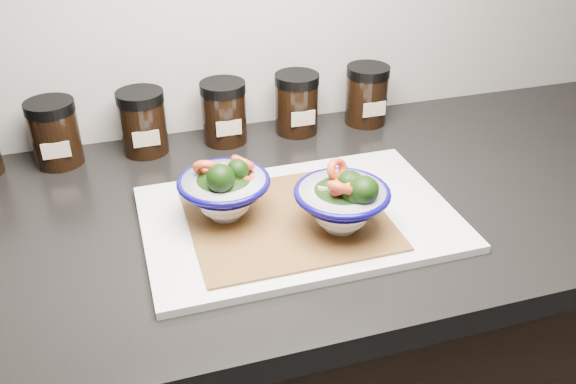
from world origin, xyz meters
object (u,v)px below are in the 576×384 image
object	(u,v)px
spice_jar_b	(55,133)
spice_jar_c	(143,122)
spice_jar_e	(297,103)
spice_jar_f	(367,95)
cutting_board	(299,218)
bowl_right	(344,201)
spice_jar_d	(224,112)
bowl_left	(225,190)

from	to	relation	value
spice_jar_b	spice_jar_c	bearing A→B (deg)	0.00
spice_jar_e	spice_jar_f	size ratio (longest dim) A/B	1.00
cutting_board	spice_jar_e	world-z (taller)	spice_jar_e
bowl_right	spice_jar_e	bearing A→B (deg)	82.76
spice_jar_f	spice_jar_d	bearing A→B (deg)	180.00
cutting_board	spice_jar_e	distance (m)	0.31
spice_jar_f	spice_jar_b	bearing A→B (deg)	180.00
cutting_board	bowl_left	size ratio (longest dim) A/B	3.39
bowl_left	bowl_right	xyz separation A→B (m)	(0.15, -0.08, 0.00)
spice_jar_f	spice_jar_c	bearing A→B (deg)	180.00
bowl_right	spice_jar_d	bearing A→B (deg)	105.06
cutting_board	spice_jar_b	world-z (taller)	spice_jar_b
spice_jar_c	spice_jar_e	size ratio (longest dim) A/B	1.00
spice_jar_c	spice_jar_e	distance (m)	0.28
spice_jar_f	spice_jar_e	bearing A→B (deg)	180.00
bowl_left	spice_jar_e	xyz separation A→B (m)	(0.19, 0.27, -0.00)
spice_jar_e	spice_jar_b	bearing A→B (deg)	180.00
cutting_board	spice_jar_b	xyz separation A→B (m)	(-0.34, 0.29, 0.05)
spice_jar_b	spice_jar_d	size ratio (longest dim) A/B	1.00
cutting_board	bowl_left	bearing A→B (deg)	165.99
spice_jar_c	spice_jar_f	size ratio (longest dim) A/B	1.00
spice_jar_d	spice_jar_f	distance (m)	0.28
bowl_right	spice_jar_d	xyz separation A→B (m)	(-0.09, 0.35, -0.00)
bowl_left	spice_jar_d	xyz separation A→B (m)	(0.05, 0.27, -0.00)
spice_jar_b	spice_jar_e	world-z (taller)	same
bowl_right	spice_jar_c	world-z (taller)	bowl_right
spice_jar_d	bowl_right	bearing A→B (deg)	-74.94
spice_jar_b	spice_jar_f	xyz separation A→B (m)	(0.57, 0.00, 0.00)
bowl_right	spice_jar_d	size ratio (longest dim) A/B	1.18
spice_jar_c	spice_jar_f	xyz separation A→B (m)	(0.42, 0.00, 0.00)
cutting_board	spice_jar_b	distance (m)	0.45
spice_jar_b	spice_jar_c	distance (m)	0.15
spice_jar_d	spice_jar_e	xyz separation A→B (m)	(0.14, 0.00, 0.00)
spice_jar_b	spice_jar_d	xyz separation A→B (m)	(0.29, 0.00, 0.00)
spice_jar_c	spice_jar_d	xyz separation A→B (m)	(0.14, 0.00, 0.00)
bowl_left	bowl_right	bearing A→B (deg)	-28.17
spice_jar_e	spice_jar_d	bearing A→B (deg)	180.00
spice_jar_d	spice_jar_f	world-z (taller)	same
cutting_board	spice_jar_f	xyz separation A→B (m)	(0.23, 0.29, 0.05)
bowl_right	spice_jar_f	distance (m)	0.39
cutting_board	spice_jar_c	world-z (taller)	spice_jar_c
bowl_right	spice_jar_c	bearing A→B (deg)	124.28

